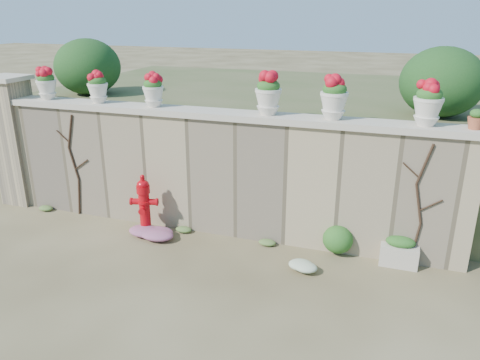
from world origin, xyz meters
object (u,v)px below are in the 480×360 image
(fire_hydrant, at_px, (144,205))
(urn_pot_0, at_px, (46,84))
(planter_box, at_px, (399,252))
(terracotta_pot, at_px, (476,120))

(fire_hydrant, xyz_separation_m, urn_pot_0, (-2.15, 0.54, 1.84))
(fire_hydrant, bearing_deg, planter_box, -10.58)
(fire_hydrant, relative_size, terracotta_pot, 4.00)
(terracotta_pot, bearing_deg, fire_hydrant, -173.66)
(urn_pot_0, bearing_deg, terracotta_pot, 0.00)
(planter_box, relative_size, terracotta_pot, 2.09)
(planter_box, relative_size, urn_pot_0, 1.00)
(urn_pot_0, bearing_deg, fire_hydrant, -14.22)
(fire_hydrant, bearing_deg, urn_pot_0, 151.14)
(fire_hydrant, height_order, planter_box, fire_hydrant)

